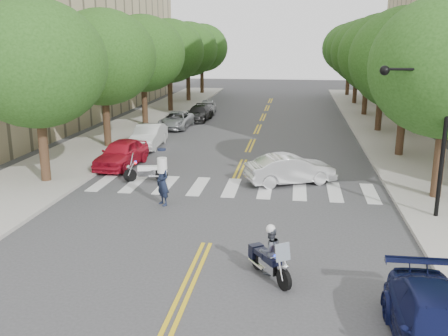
% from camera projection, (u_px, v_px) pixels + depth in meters
% --- Properties ---
extents(ground, '(140.00, 140.00, 0.00)m').
position_uv_depth(ground, '(207.00, 243.00, 16.73)').
color(ground, '#38383A').
rests_on(ground, ground).
extents(sidewalk_left, '(5.00, 60.00, 0.15)m').
position_uv_depth(sidewalk_left, '(137.00, 125.00, 39.09)').
color(sidewalk_left, '#9E9991').
rests_on(sidewalk_left, ground).
extents(sidewalk_right, '(5.00, 60.00, 0.15)m').
position_uv_depth(sidewalk_right, '(387.00, 131.00, 36.47)').
color(sidewalk_right, '#9E9991').
rests_on(sidewalk_right, ground).
extents(tree_l_0, '(6.40, 6.40, 8.45)m').
position_uv_depth(tree_l_0, '(36.00, 64.00, 22.29)').
color(tree_l_0, '#382316').
rests_on(tree_l_0, ground).
extents(tree_l_1, '(6.40, 6.40, 8.45)m').
position_uv_depth(tree_l_1, '(103.00, 57.00, 29.95)').
color(tree_l_1, '#382316').
rests_on(tree_l_1, ground).
extents(tree_l_2, '(6.40, 6.40, 8.45)m').
position_uv_depth(tree_l_2, '(143.00, 54.00, 37.62)').
color(tree_l_2, '#382316').
rests_on(tree_l_2, ground).
extents(tree_l_3, '(6.40, 6.40, 8.45)m').
position_uv_depth(tree_l_3, '(169.00, 51.00, 45.28)').
color(tree_l_3, '#382316').
rests_on(tree_l_3, ground).
extents(tree_l_4, '(6.40, 6.40, 8.45)m').
position_uv_depth(tree_l_4, '(188.00, 49.00, 52.94)').
color(tree_l_4, '#382316').
rests_on(tree_l_4, ground).
extents(tree_l_5, '(6.40, 6.40, 8.45)m').
position_uv_depth(tree_l_5, '(202.00, 48.00, 60.60)').
color(tree_l_5, '#382316').
rests_on(tree_l_5, ground).
extents(tree_r_1, '(6.40, 6.40, 8.45)m').
position_uv_depth(tree_r_1, '(407.00, 59.00, 27.52)').
color(tree_r_1, '#382316').
rests_on(tree_r_1, ground).
extents(tree_r_2, '(6.40, 6.40, 8.45)m').
position_uv_depth(tree_r_2, '(383.00, 55.00, 35.18)').
color(tree_r_2, '#382316').
rests_on(tree_r_2, ground).
extents(tree_r_3, '(6.40, 6.40, 8.45)m').
position_uv_depth(tree_r_3, '(368.00, 52.00, 42.85)').
color(tree_r_3, '#382316').
rests_on(tree_r_3, ground).
extents(tree_r_4, '(6.40, 6.40, 8.45)m').
position_uv_depth(tree_r_4, '(358.00, 50.00, 50.51)').
color(tree_r_4, '#382316').
rests_on(tree_r_4, ground).
extents(tree_r_5, '(6.40, 6.40, 8.45)m').
position_uv_depth(tree_r_5, '(350.00, 48.00, 58.17)').
color(tree_r_5, '#382316').
rests_on(tree_r_5, ground).
extents(traffic_signal_pole, '(2.82, 0.42, 6.00)m').
position_uv_depth(traffic_signal_pole, '(432.00, 122.00, 18.07)').
color(traffic_signal_pole, black).
rests_on(traffic_signal_pole, ground).
extents(motorcycle_police, '(1.33, 1.79, 1.64)m').
position_uv_depth(motorcycle_police, '(269.00, 254.00, 14.15)').
color(motorcycle_police, black).
rests_on(motorcycle_police, ground).
extents(motorcycle_parked, '(2.08, 0.84, 1.36)m').
position_uv_depth(motorcycle_parked, '(150.00, 172.00, 23.90)').
color(motorcycle_parked, black).
rests_on(motorcycle_parked, ground).
extents(officer_standing, '(0.82, 0.82, 1.92)m').
position_uv_depth(officer_standing, '(163.00, 182.00, 20.37)').
color(officer_standing, '#171F34').
rests_on(officer_standing, ground).
extents(convertible, '(4.46, 3.02, 1.39)m').
position_uv_depth(convertible, '(291.00, 169.00, 23.47)').
color(convertible, silver).
rests_on(convertible, ground).
extents(sedan_blue, '(1.94, 4.67, 1.35)m').
position_uv_depth(sedan_blue, '(440.00, 329.00, 10.59)').
color(sedan_blue, '#0F1542').
rests_on(sedan_blue, ground).
extents(parked_car_a, '(2.10, 4.46, 1.47)m').
position_uv_depth(parked_car_a, '(122.00, 153.00, 26.51)').
color(parked_car_a, red).
rests_on(parked_car_a, ground).
extents(parked_car_b, '(1.66, 4.41, 1.44)m').
position_uv_depth(parked_car_b, '(149.00, 136.00, 31.30)').
color(parked_car_b, silver).
rests_on(parked_car_b, ground).
extents(parked_car_c, '(2.11, 4.47, 1.23)m').
position_uv_depth(parked_car_c, '(176.00, 120.00, 38.07)').
color(parked_car_c, '#95979C').
rests_on(parked_car_c, ground).
extents(parked_car_d, '(2.04, 4.41, 1.25)m').
position_uv_depth(parked_car_d, '(199.00, 113.00, 41.57)').
color(parked_car_d, black).
rests_on(parked_car_d, ground).
extents(parked_car_e, '(1.85, 3.82, 1.26)m').
position_uv_depth(parked_car_e, '(207.00, 107.00, 45.54)').
color(parked_car_e, '#AAAAAF').
rests_on(parked_car_e, ground).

